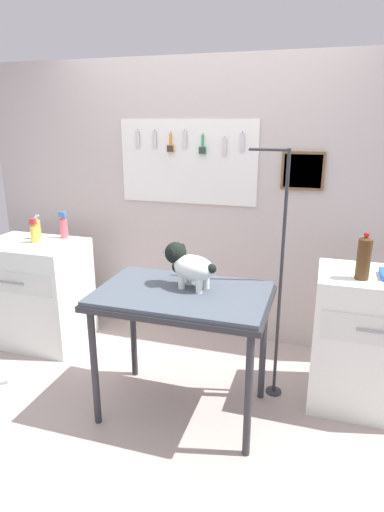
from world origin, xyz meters
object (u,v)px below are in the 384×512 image
Objects in this scene: spray_bottle_tall at (34,232)px; soda_bottle at (364,258)px; dog at (188,265)px; grooming_table at (182,304)px; counter_left at (37,292)px; cabinet_right at (367,341)px; grooming_arm at (279,289)px.

soda_bottle reaches higher than spray_bottle_tall.
grooming_table is at bearing -100.87° from dog.
cabinet_right is at bearing -2.57° from counter_left.
soda_bottle is (2.51, -0.22, 0.61)m from counter_left.
dog is 0.42× the size of counter_left.
soda_bottle is at bearing -132.38° from cabinet_right.
cabinet_right is 2.62m from spray_bottle_tall.
dog is 0.41× the size of cabinet_right.
counter_left is at bearing 159.71° from grooming_table.
counter_left is (-2.02, 0.19, -0.34)m from grooming_arm.
dog reaches higher than cabinet_right.
spray_bottle_tall is at bearing 161.66° from dog.
spray_bottle_tall is at bearing 177.08° from cabinet_right.
grooming_arm is at bearing -5.28° from counter_left.
grooming_arm is (0.54, 0.36, 0.02)m from grooming_table.
counter_left is 3.06× the size of soda_bottle.
spray_bottle_tall is 2.49m from soda_bottle.
soda_bottle is (-0.09, -0.10, 0.59)m from cabinet_right.
grooming_table is 1.61m from counter_left.
cabinet_right is at bearing 6.93° from grooming_arm.
dog is at bearing -162.20° from cabinet_right.
cabinet_right is 0.60m from soda_bottle.
cabinet_right is (0.58, 0.07, -0.32)m from grooming_arm.
cabinet_right is (2.60, -0.12, 0.02)m from counter_left.
counter_left is 0.52m from spray_bottle_tall.
soda_bottle is at bearing -5.36° from spray_bottle_tall.
grooming_arm reaches higher than dog.
grooming_table is at bearing -162.23° from soda_bottle.
spray_bottle_tall is (-1.47, 0.49, -0.03)m from dog.
grooming_table is 1.16× the size of cabinet_right.
grooming_arm is 5.84× the size of soda_bottle.
cabinet_right reaches higher than grooming_table.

